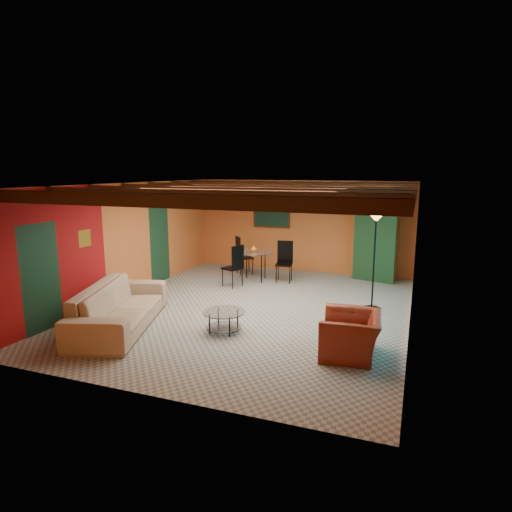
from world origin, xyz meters
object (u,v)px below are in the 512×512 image
at_px(armoire, 375,244).
at_px(dining_table, 254,261).
at_px(armchair, 351,335).
at_px(floor_lamp, 374,261).
at_px(coffee_table, 224,321).
at_px(potted_plant, 377,199).
at_px(sofa, 120,306).
at_px(vase, 254,237).

bearing_deg(armoire, dining_table, -141.48).
bearing_deg(armchair, floor_lamp, 173.27).
distance_m(coffee_table, potted_plant, 5.98).
bearing_deg(coffee_table, armchair, -5.52).
bearing_deg(floor_lamp, sofa, -147.09).
distance_m(armchair, dining_table, 5.23).
distance_m(coffee_table, armoire, 5.68).
height_order(dining_table, armoire, armoire).
bearing_deg(potted_plant, floor_lamp, -85.03).
bearing_deg(dining_table, armchair, -51.55).
relative_size(potted_plant, vase, 2.82).
distance_m(floor_lamp, potted_plant, 3.01).
bearing_deg(armoire, potted_plant, 0.00).
bearing_deg(armchair, sofa, -91.93).
relative_size(armchair, armoire, 0.55).
xyz_separation_m(armchair, dining_table, (-3.25, 4.09, 0.21)).
height_order(armchair, dining_table, dining_table).
bearing_deg(sofa, armoire, -54.97).
bearing_deg(coffee_table, dining_table, 102.54).
relative_size(armchair, vase, 6.03).
distance_m(sofa, floor_lamp, 5.33).
relative_size(coffee_table, potted_plant, 1.58).
distance_m(sofa, armoire, 7.06).
distance_m(armchair, potted_plant, 5.72).
xyz_separation_m(armoire, potted_plant, (0.00, 0.00, 1.24)).
bearing_deg(sofa, coffee_table, -94.85).
bearing_deg(dining_table, coffee_table, -77.46).
relative_size(dining_table, vase, 12.03).
distance_m(coffee_table, dining_table, 3.97).
xyz_separation_m(coffee_table, floor_lamp, (2.46, 2.40, 0.87)).
height_order(dining_table, floor_lamp, floor_lamp).
xyz_separation_m(sofa, vase, (1.12, 4.34, 0.79)).
distance_m(armoire, vase, 3.36).
xyz_separation_m(armchair, floor_lamp, (0.07, 2.63, 0.73)).
bearing_deg(armoire, floor_lamp, -69.60).
bearing_deg(dining_table, potted_plant, 23.09).
bearing_deg(vase, armoire, 23.09).
distance_m(armchair, vase, 5.29).
distance_m(dining_table, armoire, 3.38).
height_order(armchair, floor_lamp, floor_lamp).
relative_size(dining_table, armoire, 1.09).
height_order(floor_lamp, vase, floor_lamp).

